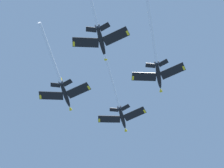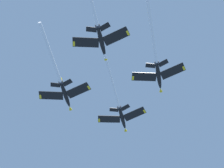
% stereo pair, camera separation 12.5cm
% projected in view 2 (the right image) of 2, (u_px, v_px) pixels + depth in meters
% --- Properties ---
extents(jet_lead, '(21.52, 39.56, 9.26)m').
position_uv_depth(jet_lead, '(119.00, 107.00, 125.10)').
color(jet_lead, black).
extents(jet_left_wing, '(19.44, 35.25, 7.94)m').
position_uv_depth(jet_left_wing, '(60.00, 80.00, 115.23)').
color(jet_left_wing, black).
extents(jet_right_wing, '(20.61, 38.23, 9.03)m').
position_uv_depth(jet_right_wing, '(156.00, 57.00, 111.51)').
color(jet_right_wing, black).
extents(jet_slot, '(21.80, 42.36, 9.64)m').
position_uv_depth(jet_slot, '(95.00, 17.00, 102.92)').
color(jet_slot, black).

